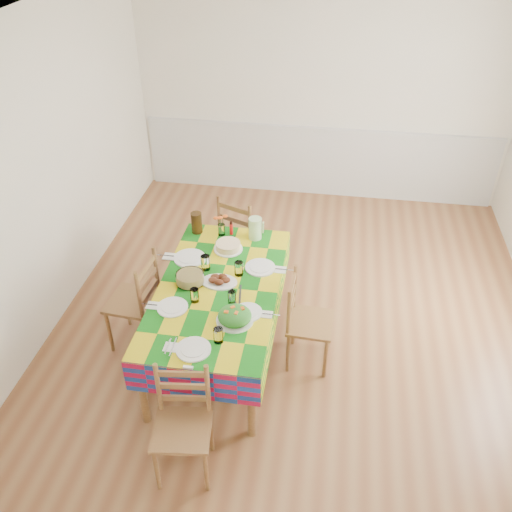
{
  "coord_description": "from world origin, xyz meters",
  "views": [
    {
      "loc": [
        0.22,
        -3.91,
        3.51
      ],
      "look_at": [
        -0.36,
        -0.32,
        0.91
      ],
      "focal_mm": 38.0,
      "sensor_mm": 36.0,
      "label": 1
    }
  ],
  "objects_px": {
    "meat_platter": "(219,280)",
    "chair_far": "(242,236)",
    "green_pitcher": "(255,228)",
    "chair_left": "(137,302)",
    "tea_pitcher": "(197,223)",
    "dining_table": "(219,294)",
    "chair_right": "(306,322)",
    "chair_near": "(183,425)"
  },
  "relations": [
    {
      "from": "dining_table",
      "to": "chair_near",
      "type": "relative_size",
      "value": 2.08
    },
    {
      "from": "green_pitcher",
      "to": "tea_pitcher",
      "type": "bearing_deg",
      "value": 178.53
    },
    {
      "from": "chair_left",
      "to": "tea_pitcher",
      "type": "bearing_deg",
      "value": 160.41
    },
    {
      "from": "meat_platter",
      "to": "tea_pitcher",
      "type": "relative_size",
      "value": 1.48
    },
    {
      "from": "green_pitcher",
      "to": "tea_pitcher",
      "type": "height_order",
      "value": "green_pitcher"
    },
    {
      "from": "green_pitcher",
      "to": "tea_pitcher",
      "type": "xyz_separation_m",
      "value": [
        -0.56,
        0.01,
        -0.0
      ]
    },
    {
      "from": "tea_pitcher",
      "to": "chair_far",
      "type": "relative_size",
      "value": 0.22
    },
    {
      "from": "chair_right",
      "to": "chair_left",
      "type": "bearing_deg",
      "value": 92.73
    },
    {
      "from": "tea_pitcher",
      "to": "chair_near",
      "type": "relative_size",
      "value": 0.23
    },
    {
      "from": "tea_pitcher",
      "to": "green_pitcher",
      "type": "bearing_deg",
      "value": -1.47
    },
    {
      "from": "meat_platter",
      "to": "chair_right",
      "type": "xyz_separation_m",
      "value": [
        0.74,
        -0.05,
        -0.31
      ]
    },
    {
      "from": "green_pitcher",
      "to": "chair_left",
      "type": "distance_m",
      "value": 1.25
    },
    {
      "from": "green_pitcher",
      "to": "chair_right",
      "type": "bearing_deg",
      "value": -54.26
    },
    {
      "from": "dining_table",
      "to": "green_pitcher",
      "type": "xyz_separation_m",
      "value": [
        0.18,
        0.77,
        0.18
      ]
    },
    {
      "from": "chair_near",
      "to": "chair_left",
      "type": "xyz_separation_m",
      "value": [
        -0.73,
        1.16,
        0.03
      ]
    },
    {
      "from": "chair_far",
      "to": "chair_left",
      "type": "bearing_deg",
      "value": 80.3
    },
    {
      "from": "tea_pitcher",
      "to": "chair_far",
      "type": "height_order",
      "value": "chair_far"
    },
    {
      "from": "dining_table",
      "to": "chair_left",
      "type": "xyz_separation_m",
      "value": [
        -0.73,
        -0.0,
        -0.18
      ]
    },
    {
      "from": "dining_table",
      "to": "chair_near",
      "type": "bearing_deg",
      "value": -90.25
    },
    {
      "from": "green_pitcher",
      "to": "chair_right",
      "type": "relative_size",
      "value": 0.24
    },
    {
      "from": "tea_pitcher",
      "to": "chair_far",
      "type": "distance_m",
      "value": 0.63
    },
    {
      "from": "chair_far",
      "to": "dining_table",
      "type": "bearing_deg",
      "value": 112.69
    },
    {
      "from": "tea_pitcher",
      "to": "chair_left",
      "type": "bearing_deg",
      "value": -114.57
    },
    {
      "from": "dining_table",
      "to": "tea_pitcher",
      "type": "xyz_separation_m",
      "value": [
        -0.37,
        0.78,
        0.18
      ]
    },
    {
      "from": "dining_table",
      "to": "meat_platter",
      "type": "height_order",
      "value": "meat_platter"
    },
    {
      "from": "dining_table",
      "to": "chair_left",
      "type": "relative_size",
      "value": 1.96
    },
    {
      "from": "chair_left",
      "to": "green_pitcher",
      "type": "bearing_deg",
      "value": 135.03
    },
    {
      "from": "tea_pitcher",
      "to": "meat_platter",
      "type": "bearing_deg",
      "value": -63.01
    },
    {
      "from": "meat_platter",
      "to": "tea_pitcher",
      "type": "xyz_separation_m",
      "value": [
        -0.37,
        0.72,
        0.08
      ]
    },
    {
      "from": "green_pitcher",
      "to": "chair_left",
      "type": "height_order",
      "value": "chair_left"
    },
    {
      "from": "chair_near",
      "to": "chair_far",
      "type": "bearing_deg",
      "value": 83.24
    },
    {
      "from": "meat_platter",
      "to": "chair_left",
      "type": "height_order",
      "value": "chair_left"
    },
    {
      "from": "dining_table",
      "to": "green_pitcher",
      "type": "bearing_deg",
      "value": 76.48
    },
    {
      "from": "dining_table",
      "to": "meat_platter",
      "type": "relative_size",
      "value": 6.09
    },
    {
      "from": "meat_platter",
      "to": "tea_pitcher",
      "type": "height_order",
      "value": "tea_pitcher"
    },
    {
      "from": "green_pitcher",
      "to": "chair_left",
      "type": "xyz_separation_m",
      "value": [
        -0.92,
        -0.77,
        -0.36
      ]
    },
    {
      "from": "green_pitcher",
      "to": "chair_far",
      "type": "bearing_deg",
      "value": 116.97
    },
    {
      "from": "chair_far",
      "to": "chair_left",
      "type": "xyz_separation_m",
      "value": [
        -0.72,
        -1.16,
        -0.0
      ]
    },
    {
      "from": "tea_pitcher",
      "to": "chair_right",
      "type": "xyz_separation_m",
      "value": [
        1.11,
        -0.78,
        -0.39
      ]
    },
    {
      "from": "green_pitcher",
      "to": "meat_platter",
      "type": "bearing_deg",
      "value": -104.85
    },
    {
      "from": "meat_platter",
      "to": "chair_near",
      "type": "height_order",
      "value": "chair_near"
    },
    {
      "from": "meat_platter",
      "to": "chair_far",
      "type": "xyz_separation_m",
      "value": [
        -0.01,
        1.1,
        -0.28
      ]
    }
  ]
}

